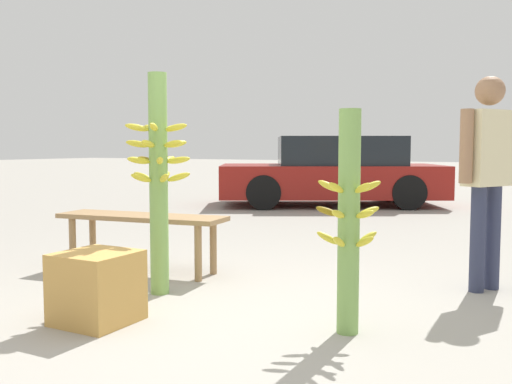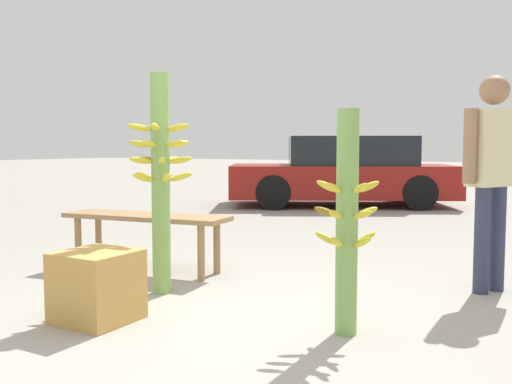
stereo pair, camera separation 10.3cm
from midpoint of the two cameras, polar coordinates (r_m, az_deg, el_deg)
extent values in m
plane|color=#9E998E|center=(3.62, -4.91, -12.92)|extent=(80.00, 80.00, 0.00)
cylinder|color=#7AA851|center=(4.24, -10.40, 0.73)|extent=(0.14, 0.14, 1.62)
ellipsoid|color=gold|center=(4.22, -12.50, 6.32)|extent=(0.16, 0.16, 0.08)
ellipsoid|color=gold|center=(4.09, -10.91, 6.41)|extent=(0.12, 0.18, 0.08)
ellipsoid|color=gold|center=(4.16, -8.69, 6.40)|extent=(0.18, 0.07, 0.08)
ellipsoid|color=gold|center=(4.34, -9.01, 6.32)|extent=(0.07, 0.18, 0.08)
ellipsoid|color=gold|center=(4.37, -11.29, 6.27)|extent=(0.18, 0.12, 0.08)
ellipsoid|color=gold|center=(4.26, -12.44, 4.72)|extent=(0.18, 0.13, 0.07)
ellipsoid|color=gold|center=(4.10, -11.46, 4.75)|extent=(0.08, 0.18, 0.07)
ellipsoid|color=gold|center=(4.13, -9.03, 4.78)|extent=(0.18, 0.07, 0.07)
ellipsoid|color=gold|center=(4.30, -8.65, 4.77)|extent=(0.12, 0.18, 0.07)
ellipsoid|color=gold|center=(4.38, -10.71, 4.74)|extent=(0.16, 0.16, 0.07)
ellipsoid|color=gold|center=(4.08, -10.30, 3.11)|extent=(0.15, 0.16, 0.07)
ellipsoid|color=gold|center=(4.20, -8.46, 3.17)|extent=(0.18, 0.12, 0.07)
ellipsoid|color=gold|center=(4.36, -9.38, 3.20)|extent=(0.07, 0.18, 0.07)
ellipsoid|color=olive|center=(4.35, -11.69, 3.17)|extent=(0.18, 0.08, 0.07)
ellipsoid|color=gold|center=(4.18, -12.34, 3.10)|extent=(0.13, 0.18, 0.07)
ellipsoid|color=gold|center=(4.10, -9.86, 1.38)|extent=(0.17, 0.14, 0.09)
ellipsoid|color=gold|center=(4.23, -8.42, 1.49)|extent=(0.17, 0.14, 0.09)
ellipsoid|color=gold|center=(4.38, -9.73, 1.57)|extent=(0.10, 0.19, 0.09)
ellipsoid|color=gold|center=(4.33, -11.93, 1.51)|extent=(0.18, 0.05, 0.09)
ellipsoid|color=gold|center=(4.16, -12.10, 1.39)|extent=(0.10, 0.19, 0.09)
cylinder|color=#7AA851|center=(3.32, 8.39, -3.03)|extent=(0.13, 0.13, 1.30)
ellipsoid|color=gold|center=(3.20, 9.72, 0.40)|extent=(0.14, 0.11, 0.09)
ellipsoid|color=gold|center=(3.34, 10.47, 0.56)|extent=(0.14, 0.12, 0.09)
ellipsoid|color=gold|center=(3.43, 8.45, 0.68)|extent=(0.08, 0.15, 0.09)
ellipsoid|color=gold|center=(3.34, 6.40, 0.61)|extent=(0.14, 0.04, 0.09)
ellipsoid|color=gold|center=(3.20, 7.10, 0.43)|extent=(0.08, 0.15, 0.09)
ellipsoid|color=gold|center=(3.23, 9.95, -2.21)|extent=(0.15, 0.10, 0.08)
ellipsoid|color=gold|center=(3.37, 10.35, -1.92)|extent=(0.13, 0.13, 0.08)
ellipsoid|color=olive|center=(3.44, 8.13, -1.77)|extent=(0.10, 0.15, 0.08)
ellipsoid|color=olive|center=(3.34, 6.26, -1.93)|extent=(0.15, 0.06, 0.08)
ellipsoid|color=gold|center=(3.21, 7.31, -2.22)|extent=(0.06, 0.15, 0.08)
ellipsoid|color=gold|center=(3.46, 8.02, -4.35)|extent=(0.10, 0.14, 0.10)
ellipsoid|color=gold|center=(3.36, 6.29, -4.59)|extent=(0.15, 0.07, 0.10)
ellipsoid|color=gold|center=(3.23, 7.41, -4.97)|extent=(0.05, 0.15, 0.10)
ellipsoid|color=gold|center=(3.25, 9.92, -4.92)|extent=(0.15, 0.09, 0.10)
ellipsoid|color=gold|center=(3.40, 10.20, -4.53)|extent=(0.12, 0.13, 0.10)
cylinder|color=#2D334C|center=(4.55, 20.68, -4.46)|extent=(0.15, 0.15, 0.80)
cylinder|color=#2D334C|center=(4.70, 22.02, -4.23)|extent=(0.15, 0.15, 0.80)
cube|color=beige|center=(4.57, 21.61, 4.10)|extent=(0.35, 0.43, 0.56)
cylinder|color=#936B4C|center=(4.38, 19.66, 4.34)|extent=(0.13, 0.13, 0.54)
cylinder|color=#936B4C|center=(4.77, 23.40, 4.22)|extent=(0.13, 0.13, 0.54)
sphere|color=#936B4C|center=(4.59, 21.76, 9.38)|extent=(0.22, 0.22, 0.22)
cube|color=#99754C|center=(5.05, -11.98, -2.47)|extent=(1.55, 0.58, 0.04)
cylinder|color=#99754C|center=(5.55, -16.52, -4.53)|extent=(0.06, 0.06, 0.46)
cylinder|color=#99754C|center=(4.90, -4.90, -5.54)|extent=(0.06, 0.06, 0.46)
cylinder|color=#99754C|center=(5.33, -18.39, -4.94)|extent=(0.06, 0.06, 0.46)
cylinder|color=#99754C|center=(4.65, -6.44, -6.10)|extent=(0.06, 0.06, 0.46)
cube|color=maroon|center=(10.72, 7.15, 1.14)|extent=(4.41, 3.48, 0.59)
cube|color=black|center=(10.72, 8.04, 4.11)|extent=(2.73, 2.49, 0.52)
cylinder|color=black|center=(9.84, 0.45, -0.04)|extent=(0.63, 0.46, 0.61)
cylinder|color=black|center=(11.46, 0.42, 0.60)|extent=(0.63, 0.46, 0.61)
cylinder|color=black|center=(10.17, 14.73, -0.04)|extent=(0.63, 0.46, 0.61)
cylinder|color=black|center=(11.74, 12.75, 0.59)|extent=(0.63, 0.46, 0.61)
cube|color=#C69347|center=(3.72, -16.41, -9.13)|extent=(0.44, 0.44, 0.44)
camera|label=1|loc=(0.05, -90.79, -0.06)|focal=40.00mm
camera|label=2|loc=(0.05, 89.21, 0.06)|focal=40.00mm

